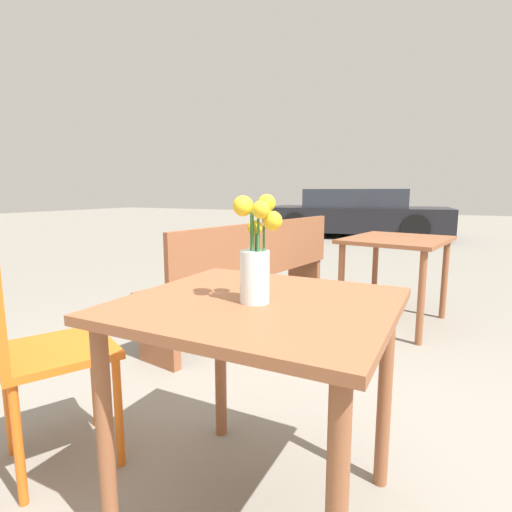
# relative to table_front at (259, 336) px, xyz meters

# --- Properties ---
(ground_plane) EXTENTS (40.00, 40.00, 0.00)m
(ground_plane) POSITION_rel_table_front_xyz_m (0.00, 0.00, -0.62)
(ground_plane) COLOR gray
(table_front) EXTENTS (0.81, 0.76, 0.74)m
(table_front) POSITION_rel_table_front_xyz_m (0.00, 0.00, 0.00)
(table_front) COLOR brown
(table_front) RESTS_ON ground_plane
(flower_vase) EXTENTS (0.15, 0.12, 0.33)m
(flower_vase) POSITION_rel_table_front_xyz_m (0.01, -0.03, 0.26)
(flower_vase) COLOR silver
(flower_vase) RESTS_ON table_front
(cafe_chair) EXTENTS (0.54, 0.54, 0.90)m
(cafe_chair) POSITION_rel_table_front_xyz_m (-0.86, -0.19, -0.10)
(cafe_chair) COLOR orange
(cafe_chair) RESTS_ON ground_plane
(bench_near) EXTENTS (0.66, 2.00, 0.85)m
(bench_near) POSITION_rel_table_front_xyz_m (-0.85, 1.66, -0.15)
(bench_near) COLOR brown
(bench_near) RESTS_ON ground_plane
(table_back) EXTENTS (0.86, 0.98, 0.71)m
(table_back) POSITION_rel_table_front_xyz_m (0.11, 2.28, -0.02)
(table_back) COLOR brown
(table_back) RESTS_ON ground_plane
(parked_car) EXTENTS (4.44, 2.45, 1.14)m
(parked_car) POSITION_rel_table_front_xyz_m (-1.67, 8.74, -0.07)
(parked_car) COLOR black
(parked_car) RESTS_ON ground_plane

